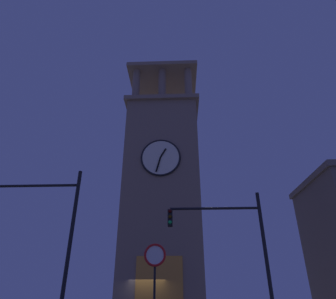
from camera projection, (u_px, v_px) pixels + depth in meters
clocktower at (163, 200)px, 26.54m from camera, size 6.79×9.25×24.81m
traffic_signal_near at (232, 238)px, 12.79m from camera, size 4.27×0.41×5.84m
traffic_signal_mid at (45, 223)px, 12.15m from camera, size 3.97×0.41×6.54m
no_horn_sign at (155, 264)px, 10.17m from camera, size 0.78×0.14×3.20m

